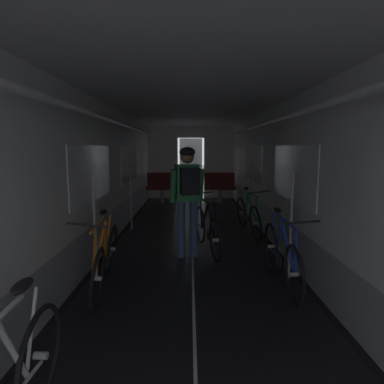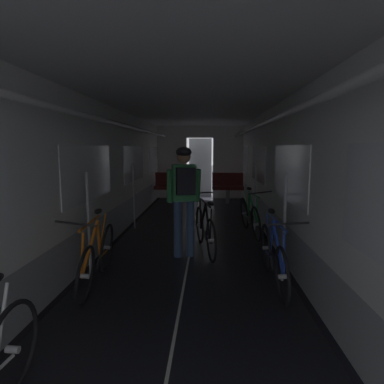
{
  "view_description": "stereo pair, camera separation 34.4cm",
  "coord_description": "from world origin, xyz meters",
  "px_view_note": "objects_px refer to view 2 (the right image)",
  "views": [
    {
      "loc": [
        -0.04,
        -1.99,
        1.72
      ],
      "look_at": [
        0.0,
        3.9,
        0.91
      ],
      "focal_mm": 30.29,
      "sensor_mm": 36.0,
      "label": 1
    },
    {
      "loc": [
        0.3,
        -1.98,
        1.72
      ],
      "look_at": [
        0.0,
        3.9,
        0.91
      ],
      "focal_mm": 30.29,
      "sensor_mm": 36.0,
      "label": 2
    }
  ],
  "objects_px": {
    "bicycle_green": "(250,216)",
    "bench_seat_far_left": "(170,185)",
    "bicycle_black_in_aisle": "(205,229)",
    "bench_seat_far_right": "(228,185)",
    "bicycle_orange": "(97,256)",
    "person_cyclist_aisle": "(184,190)",
    "bicycle_blue": "(273,256)"
  },
  "relations": [
    {
      "from": "bench_seat_far_right",
      "to": "bicycle_black_in_aisle",
      "type": "relative_size",
      "value": 0.59
    },
    {
      "from": "bicycle_green",
      "to": "bicycle_orange",
      "type": "height_order",
      "value": "bicycle_orange"
    },
    {
      "from": "bench_seat_far_left",
      "to": "bicycle_blue",
      "type": "height_order",
      "value": "bench_seat_far_left"
    },
    {
      "from": "bench_seat_far_left",
      "to": "person_cyclist_aisle",
      "type": "relative_size",
      "value": 0.57
    },
    {
      "from": "bicycle_green",
      "to": "bicycle_orange",
      "type": "bearing_deg",
      "value": -131.24
    },
    {
      "from": "bench_seat_far_left",
      "to": "bicycle_orange",
      "type": "xyz_separation_m",
      "value": [
        -0.18,
        -6.24,
        -0.19
      ]
    },
    {
      "from": "bench_seat_far_left",
      "to": "bench_seat_far_right",
      "type": "height_order",
      "value": "same"
    },
    {
      "from": "bench_seat_far_left",
      "to": "bicycle_orange",
      "type": "distance_m",
      "value": 6.25
    },
    {
      "from": "bicycle_blue",
      "to": "bicycle_orange",
      "type": "distance_m",
      "value": 2.19
    },
    {
      "from": "bench_seat_far_right",
      "to": "bicycle_orange",
      "type": "height_order",
      "value": "same"
    },
    {
      "from": "bench_seat_far_left",
      "to": "person_cyclist_aisle",
      "type": "bearing_deg",
      "value": -80.79
    },
    {
      "from": "bicycle_green",
      "to": "bench_seat_far_left",
      "type": "bearing_deg",
      "value": 118.59
    },
    {
      "from": "person_cyclist_aisle",
      "to": "bicycle_black_in_aisle",
      "type": "bearing_deg",
      "value": 39.32
    },
    {
      "from": "bicycle_green",
      "to": "bicycle_black_in_aisle",
      "type": "distance_m",
      "value": 1.42
    },
    {
      "from": "bench_seat_far_right",
      "to": "bicycle_black_in_aisle",
      "type": "height_order",
      "value": "bench_seat_far_right"
    },
    {
      "from": "bicycle_orange",
      "to": "bicycle_black_in_aisle",
      "type": "bearing_deg",
      "value": 46.39
    },
    {
      "from": "bench_seat_far_right",
      "to": "person_cyclist_aisle",
      "type": "distance_m",
      "value": 5.23
    },
    {
      "from": "bench_seat_far_left",
      "to": "bicycle_black_in_aisle",
      "type": "distance_m",
      "value": 4.98
    },
    {
      "from": "bicycle_orange",
      "to": "person_cyclist_aisle",
      "type": "xyz_separation_m",
      "value": [
        1.01,
        1.13,
        0.69
      ]
    },
    {
      "from": "bicycle_orange",
      "to": "bicycle_black_in_aisle",
      "type": "distance_m",
      "value": 1.93
    },
    {
      "from": "bicycle_blue",
      "to": "bench_seat_far_left",
      "type": "bearing_deg",
      "value": 108.14
    },
    {
      "from": "bench_seat_far_right",
      "to": "person_cyclist_aisle",
      "type": "xyz_separation_m",
      "value": [
        -0.97,
        -5.11,
        0.5
      ]
    },
    {
      "from": "bench_seat_far_left",
      "to": "bicycle_black_in_aisle",
      "type": "height_order",
      "value": "bench_seat_far_left"
    },
    {
      "from": "bench_seat_far_right",
      "to": "bicycle_green",
      "type": "height_order",
      "value": "bench_seat_far_right"
    },
    {
      "from": "bicycle_blue",
      "to": "person_cyclist_aisle",
      "type": "bearing_deg",
      "value": 138.78
    },
    {
      "from": "bench_seat_far_right",
      "to": "bicycle_green",
      "type": "bearing_deg",
      "value": -86.47
    },
    {
      "from": "bench_seat_far_right",
      "to": "bicycle_orange",
      "type": "bearing_deg",
      "value": -107.58
    },
    {
      "from": "bicycle_black_in_aisle",
      "to": "bicycle_green",
      "type": "bearing_deg",
      "value": 51.99
    },
    {
      "from": "bench_seat_far_right",
      "to": "person_cyclist_aisle",
      "type": "height_order",
      "value": "person_cyclist_aisle"
    },
    {
      "from": "bicycle_green",
      "to": "bench_seat_far_right",
      "type": "bearing_deg",
      "value": 93.53
    },
    {
      "from": "bench_seat_far_right",
      "to": "bicycle_green",
      "type": "xyz_separation_m",
      "value": [
        0.23,
        -3.72,
        -0.19
      ]
    },
    {
      "from": "bicycle_blue",
      "to": "bicycle_orange",
      "type": "relative_size",
      "value": 1.0
    }
  ]
}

